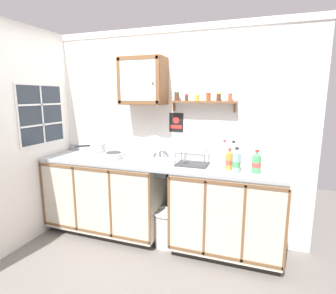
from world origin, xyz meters
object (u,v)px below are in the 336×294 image
(sink, at_px, (153,163))
(trash_bin, at_px, (166,227))
(bottle_water_clear_3, at_px, (233,155))
(mug, at_px, (129,156))
(bottle_opaque_white_0, at_px, (224,155))
(bottle_soda_green_2, at_px, (256,163))
(bottle_water_blue_4, at_px, (236,161))
(warning_sign, at_px, (176,123))
(hot_plate_stove, at_px, (105,155))
(wall_cabinet, at_px, (143,81))
(bottle_juice_amber_1, at_px, (229,160))
(saucepan, at_px, (97,147))
(dish_rack, at_px, (191,163))

(sink, height_order, trash_bin, sink)
(bottle_water_clear_3, bearing_deg, mug, -174.87)
(bottle_opaque_white_0, xyz_separation_m, mug, (-1.11, -0.05, -0.08))
(bottle_opaque_white_0, relative_size, bottle_soda_green_2, 1.24)
(bottle_water_blue_4, relative_size, warning_sign, 1.12)
(bottle_soda_green_2, distance_m, warning_sign, 1.06)
(hot_plate_stove, relative_size, wall_cabinet, 0.86)
(hot_plate_stove, relative_size, bottle_juice_amber_1, 2.10)
(sink, distance_m, bottle_water_clear_3, 0.92)
(saucepan, distance_m, bottle_soda_green_2, 1.89)
(sink, xyz_separation_m, mug, (-0.29, -0.03, 0.07))
(bottle_water_clear_3, bearing_deg, dish_rack, -168.28)
(sink, relative_size, bottle_soda_green_2, 2.28)
(saucepan, height_order, bottle_opaque_white_0, bottle_opaque_white_0)
(saucepan, bearing_deg, bottle_water_clear_3, 3.01)
(saucepan, height_order, mug, saucepan)
(saucepan, xyz_separation_m, warning_sign, (0.95, 0.26, 0.31))
(hot_plate_stove, xyz_separation_m, bottle_water_blue_4, (1.59, -0.13, 0.08))
(wall_cabinet, bearing_deg, bottle_water_blue_4, -13.47)
(hot_plate_stove, height_order, bottle_water_clear_3, bottle_water_clear_3)
(saucepan, relative_size, warning_sign, 1.34)
(bottle_juice_amber_1, bearing_deg, sink, 175.25)
(bottle_water_clear_3, xyz_separation_m, wall_cabinet, (-1.06, 0.03, 0.79))
(saucepan, distance_m, trash_bin, 1.29)
(bottle_soda_green_2, xyz_separation_m, bottle_water_blue_4, (-0.19, -0.04, 0.01))
(mug, xyz_separation_m, wall_cabinet, (0.14, 0.14, 0.87))
(bottle_opaque_white_0, height_order, warning_sign, warning_sign)
(bottle_water_blue_4, xyz_separation_m, wall_cabinet, (-1.12, 0.27, 0.80))
(bottle_opaque_white_0, bearing_deg, bottle_water_clear_3, 32.01)
(bottle_water_clear_3, relative_size, dish_rack, 0.80)
(bottle_water_clear_3, distance_m, trash_bin, 1.13)
(hot_plate_stove, height_order, warning_sign, warning_sign)
(bottle_soda_green_2, height_order, dish_rack, bottle_soda_green_2)
(bottle_soda_green_2, bearing_deg, mug, 176.70)
(dish_rack, relative_size, warning_sign, 1.53)
(dish_rack, distance_m, mug, 0.76)
(sink, relative_size, trash_bin, 1.26)
(sink, height_order, dish_rack, sink)
(saucepan, relative_size, bottle_water_blue_4, 1.20)
(bottle_juice_amber_1, height_order, wall_cabinet, wall_cabinet)
(mug, bearing_deg, bottle_opaque_white_0, 2.71)
(trash_bin, bearing_deg, wall_cabinet, 149.85)
(sink, bearing_deg, bottle_juice_amber_1, -4.75)
(bottle_opaque_white_0, distance_m, bottle_juice_amber_1, 0.12)
(bottle_juice_amber_1, bearing_deg, trash_bin, -177.67)
(dish_rack, height_order, trash_bin, dish_rack)
(sink, relative_size, saucepan, 1.74)
(dish_rack, relative_size, wall_cabinet, 0.64)
(sink, height_order, mug, sink)
(bottle_juice_amber_1, height_order, trash_bin, bottle_juice_amber_1)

